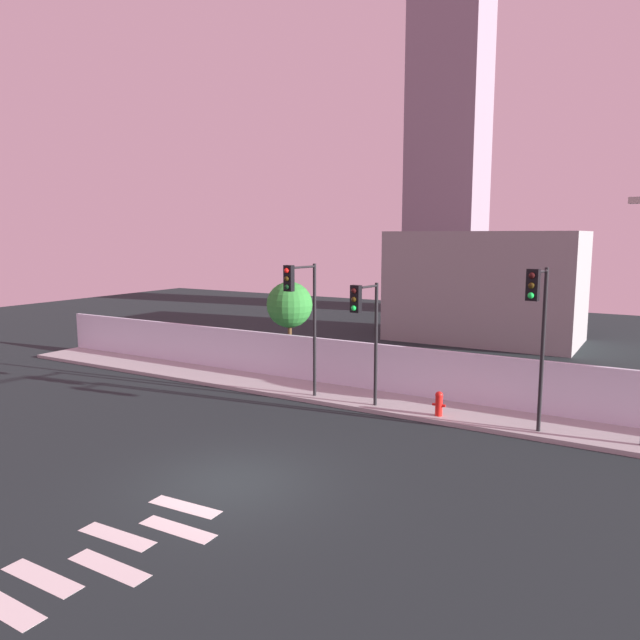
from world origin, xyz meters
name	(u,v)px	position (x,y,z in m)	size (l,w,h in m)	color
ground_plane	(231,483)	(0.00, 0.00, 0.00)	(80.00, 80.00, 0.00)	black
sidewalk	(374,401)	(0.00, 8.20, 0.07)	(36.00, 2.40, 0.15)	#A1A1A1
perimeter_wall	(389,368)	(0.00, 9.49, 1.05)	(36.00, 0.18, 1.80)	silver
crosswalk_marking	(112,550)	(0.03, -3.67, 0.00)	(2.66, 4.76, 0.01)	silver
traffic_light_left	(365,318)	(0.26, 6.85, 3.32)	(0.40, 1.51, 4.31)	black
traffic_light_center	(538,315)	(5.76, 6.98, 3.77)	(0.41, 1.33, 4.99)	black
traffic_light_right	(301,302)	(-2.22, 6.78, 3.73)	(0.40, 1.70, 4.91)	black
fire_hydrant	(439,403)	(2.70, 7.49, 0.59)	(0.44, 0.26, 0.83)	red
roadside_tree_leftmost	(290,305)	(-5.52, 11.01, 2.99)	(2.05, 2.05, 4.03)	brown
low_building_distant	(485,286)	(-0.21, 23.49, 3.14)	(10.44, 6.00, 6.29)	gray
tower_on_skyline	(449,137)	(-6.74, 35.49, 13.64)	(5.49, 5.00, 27.28)	gray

